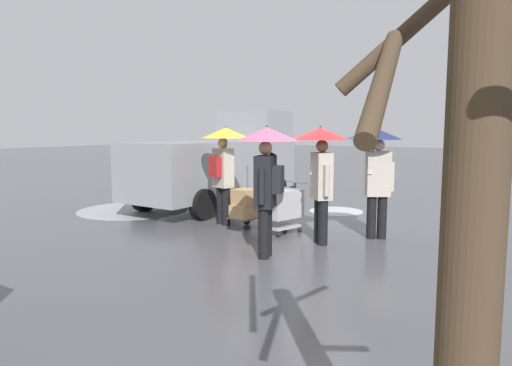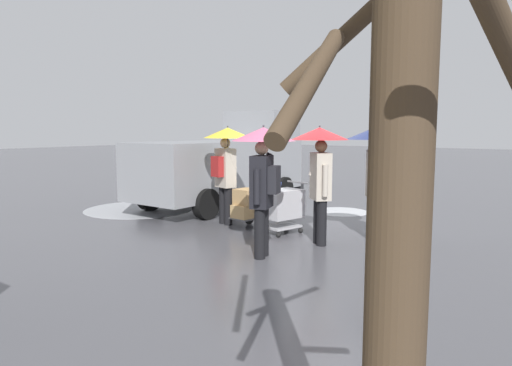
# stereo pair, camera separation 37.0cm
# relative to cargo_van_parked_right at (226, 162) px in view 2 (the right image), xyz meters

# --- Properties ---
(ground_plane) EXTENTS (90.00, 90.00, 0.00)m
(ground_plane) POSITION_rel_cargo_van_parked_right_xyz_m (-3.39, 1.66, -1.18)
(ground_plane) COLOR #4C4C51
(slush_patch_near_cluster) EXTENTS (1.36, 1.36, 0.01)m
(slush_patch_near_cluster) POSITION_rel_cargo_van_parked_right_xyz_m (-3.06, -0.82, -1.18)
(slush_patch_near_cluster) COLOR silver
(slush_patch_near_cluster) RESTS_ON ground
(slush_patch_under_van) EXTENTS (2.79, 2.79, 0.01)m
(slush_patch_under_van) POSITION_rel_cargo_van_parked_right_xyz_m (1.39, 1.89, -1.18)
(slush_patch_under_van) COLOR #999BA0
(slush_patch_under_van) RESTS_ON ground
(cargo_van_parked_right) EXTENTS (2.30, 5.39, 2.60)m
(cargo_van_parked_right) POSITION_rel_cargo_van_parked_right_xyz_m (0.00, 0.00, 0.00)
(cargo_van_parked_right) COLOR gray
(cargo_van_parked_right) RESTS_ON ground
(shopping_cart_vendor) EXTENTS (0.74, 0.93, 1.04)m
(shopping_cart_vendor) POSITION_rel_cargo_van_parked_right_xyz_m (-3.14, 2.11, -0.61)
(shopping_cart_vendor) COLOR #B2B2B7
(shopping_cart_vendor) RESTS_ON ground
(hand_dolly_boxes) EXTENTS (0.62, 0.78, 1.32)m
(hand_dolly_boxes) POSITION_rel_cargo_van_parked_right_xyz_m (-2.26, 2.09, -0.69)
(hand_dolly_boxes) COLOR #515156
(hand_dolly_boxes) RESTS_ON ground
(pedestrian_pink_side) EXTENTS (1.04, 1.04, 2.15)m
(pedestrian_pink_side) POSITION_rel_cargo_van_parked_right_xyz_m (-4.84, 1.54, 0.39)
(pedestrian_pink_side) COLOR black
(pedestrian_pink_side) RESTS_ON ground
(pedestrian_black_side) EXTENTS (1.04, 1.04, 2.15)m
(pedestrian_black_side) POSITION_rel_cargo_van_parked_right_xyz_m (-1.69, 2.08, 0.39)
(pedestrian_black_side) COLOR black
(pedestrian_black_side) RESTS_ON ground
(pedestrian_white_side) EXTENTS (1.04, 1.04, 2.15)m
(pedestrian_white_side) POSITION_rel_cargo_van_parked_right_xyz_m (-3.78, 3.72, 0.39)
(pedestrian_white_side) COLOR black
(pedestrian_white_side) RESTS_ON ground
(pedestrian_far_side) EXTENTS (1.04, 1.04, 2.15)m
(pedestrian_far_side) POSITION_rel_cargo_van_parked_right_xyz_m (-4.13, 2.42, 0.41)
(pedestrian_far_side) COLOR black
(pedestrian_far_side) RESTS_ON ground
(bare_tree_near) EXTENTS (1.19, 1.30, 3.59)m
(bare_tree_near) POSITION_rel_cargo_van_parked_right_xyz_m (-7.42, 8.13, 0.63)
(bare_tree_near) COLOR #423323
(bare_tree_near) RESTS_ON ground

